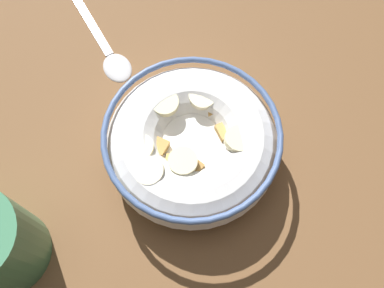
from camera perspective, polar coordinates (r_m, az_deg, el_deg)
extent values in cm
cube|color=brown|center=(45.34, 0.00, -1.97)|extent=(127.06, 127.06, 2.00)
cylinder|color=white|center=(44.13, 0.00, -1.36)|extent=(9.32, 9.32, 0.60)
torus|color=white|center=(41.77, 0.00, -0.08)|extent=(16.94, 16.94, 5.69)
torus|color=#4C6699|center=(39.44, 0.00, 1.35)|extent=(17.03, 17.03, 0.60)
cylinder|color=white|center=(41.16, 0.00, 0.28)|extent=(13.53, 13.53, 0.40)
cube|color=tan|center=(39.40, 3.82, -4.04)|extent=(2.33, 2.33, 0.81)
cube|color=#B78947|center=(40.95, 6.73, 0.46)|extent=(2.19, 2.22, 0.87)
cube|color=#AD7F42|center=(39.86, -5.52, -2.57)|extent=(2.06, 2.10, 0.89)
cube|color=tan|center=(40.50, -6.93, -1.17)|extent=(1.71, 1.74, 0.82)
cube|color=tan|center=(41.12, 4.56, 1.81)|extent=(2.28, 2.29, 0.79)
cube|color=#AD7F42|center=(42.32, 2.77, 5.10)|extent=(2.39, 2.38, 0.89)
cube|color=tan|center=(38.92, -3.04, -5.86)|extent=(2.16, 2.14, 0.82)
cube|color=tan|center=(38.69, 0.92, -7.28)|extent=(1.78, 1.85, 0.91)
cube|color=tan|center=(42.76, -4.20, 6.73)|extent=(2.33, 2.33, 0.79)
cube|color=#AD7F42|center=(39.55, 0.06, -3.14)|extent=(1.77, 1.83, 0.91)
cube|color=#AD7F42|center=(42.21, -2.63, 5.32)|extent=(1.96, 1.91, 0.88)
cube|color=#B78947|center=(40.36, -4.55, -0.37)|extent=(1.92, 2.00, 0.99)
cube|color=tan|center=(39.84, -2.39, -2.65)|extent=(2.28, 2.25, 0.93)
cylinder|color=beige|center=(39.68, 6.28, 0.62)|extent=(3.73, 3.75, 1.20)
cylinder|color=beige|center=(38.72, -1.25, -2.33)|extent=(3.45, 3.45, 0.76)
cylinder|color=#F9EFC6|center=(41.78, 1.38, 6.44)|extent=(3.86, 3.83, 1.01)
cylinder|color=beige|center=(41.31, -3.67, 5.52)|extent=(3.72, 3.71, 0.82)
cylinder|color=#F9EFC6|center=(38.31, -5.74, -3.65)|extent=(3.19, 3.18, 1.26)
cylinder|color=beige|center=(39.55, -7.08, -0.55)|extent=(3.35, 3.33, 0.95)
ellipsoid|color=silver|center=(49.73, -10.04, 10.26)|extent=(5.02, 4.56, 0.80)
cube|color=silver|center=(55.03, -13.97, 16.38)|extent=(12.00, 6.40, 0.36)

